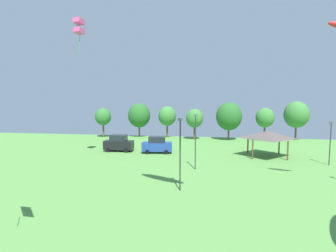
{
  "coord_description": "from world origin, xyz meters",
  "views": [
    {
      "loc": [
        1.13,
        3.6,
        7.87
      ],
      "look_at": [
        -0.97,
        17.11,
        6.53
      ],
      "focal_mm": 28.0,
      "sensor_mm": 36.0,
      "label": 1
    }
  ],
  "objects": [
    {
      "name": "treeline_tree_1",
      "position": [
        -13.72,
        58.48,
        4.61
      ],
      "size": [
        4.78,
        4.78,
        7.25
      ],
      "color": "brown",
      "rests_on": "ground"
    },
    {
      "name": "treeline_tree_5",
      "position": [
        11.85,
        56.07,
        4.52
      ],
      "size": [
        3.46,
        3.46,
        6.44
      ],
      "color": "brown",
      "rests_on": "ground"
    },
    {
      "name": "light_post_3",
      "position": [
        15.71,
        37.49,
        3.06
      ],
      "size": [
        0.36,
        0.2,
        5.34
      ],
      "color": "#2D2D33",
      "rests_on": "ground"
    },
    {
      "name": "treeline_tree_2",
      "position": [
        -7.59,
        58.6,
        4.5
      ],
      "size": [
        3.81,
        3.81,
        6.62
      ],
      "color": "brown",
      "rests_on": "ground"
    },
    {
      "name": "treeline_tree_4",
      "position": [
        5.11,
        56.57,
        4.69
      ],
      "size": [
        5.06,
        5.06,
        7.49
      ],
      "color": "brown",
      "rests_on": "ground"
    },
    {
      "name": "treeline_tree_3",
      "position": [
        -1.63,
        56.13,
        4.26
      ],
      "size": [
        3.44,
        3.44,
        6.18
      ],
      "color": "brown",
      "rests_on": "ground"
    },
    {
      "name": "parked_car_leftmost",
      "position": [
        -12.54,
        41.92,
        1.26
      ],
      "size": [
        4.5,
        2.01,
        2.59
      ],
      "rotation": [
        0.0,
        0.0,
        0.02
      ],
      "color": "black",
      "rests_on": "ground"
    },
    {
      "name": "treeline_tree_6",
      "position": [
        18.34,
        58.71,
        5.03
      ],
      "size": [
        4.77,
        4.77,
        7.67
      ],
      "color": "brown",
      "rests_on": "ground"
    },
    {
      "name": "light_post_1",
      "position": [
        -0.3,
        33.08,
        3.55
      ],
      "size": [
        0.36,
        0.2,
        6.3
      ],
      "color": "#2D2D33",
      "rests_on": "ground"
    },
    {
      "name": "park_pavilion",
      "position": [
        9.24,
        41.55,
        3.08
      ],
      "size": [
        5.75,
        5.56,
        3.6
      ],
      "color": "brown",
      "rests_on": "ground"
    },
    {
      "name": "treeline_tree_0",
      "position": [
        -21.03,
        56.32,
        4.37
      ],
      "size": [
        3.34,
        3.34,
        6.23
      ],
      "color": "brown",
      "rests_on": "ground"
    },
    {
      "name": "light_post_0",
      "position": [
        -1.25,
        25.78,
        3.58
      ],
      "size": [
        0.36,
        0.2,
        6.36
      ],
      "color": "#2D2D33",
      "rests_on": "ground"
    },
    {
      "name": "kite_flying_4",
      "position": [
        -15.2,
        35.48,
        17.16
      ],
      "size": [
        1.27,
        1.34,
        4.29
      ],
      "color": "#E54C93"
    },
    {
      "name": "parked_car_second_from_left",
      "position": [
        -6.42,
        41.53,
        1.22
      ],
      "size": [
        4.63,
        2.34,
        2.5
      ],
      "rotation": [
        0.0,
        0.0,
        0.12
      ],
      "color": "#234299",
      "rests_on": "ground"
    }
  ]
}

